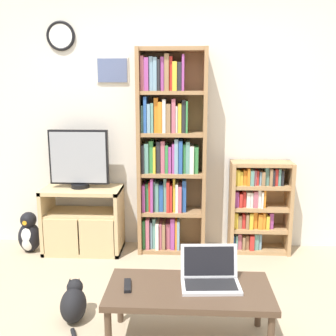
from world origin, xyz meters
TOP-DOWN VIEW (x-y plane):
  - wall_back at (-0.01, 1.81)m, footprint 5.89×0.09m
  - tv_stand at (-0.91, 1.53)m, footprint 0.77×0.42m
  - television at (-0.93, 1.56)m, footprint 0.59×0.18m
  - bookshelf_tall at (-0.05, 1.63)m, footprint 0.67×0.31m
  - bookshelf_short at (0.84, 1.64)m, footprint 0.60×0.27m
  - coffee_table at (0.16, 0.11)m, footprint 1.06×0.50m
  - laptop at (0.29, 0.17)m, footprint 0.39×0.29m
  - remote_near_laptop at (-0.24, 0.10)m, footprint 0.07×0.16m
  - cat at (-0.66, 0.32)m, footprint 0.22×0.44m
  - penguin_figurine at (-1.46, 1.48)m, footprint 0.22×0.20m

SIDE VIEW (x-z plane):
  - cat at x=-0.66m, z-range -0.02..0.28m
  - penguin_figurine at x=-1.46m, z-range -0.02..0.40m
  - tv_stand at x=-0.91m, z-range 0.00..0.66m
  - coffee_table at x=0.16m, z-range 0.15..0.54m
  - remote_near_laptop at x=-0.24m, z-range 0.39..0.41m
  - laptop at x=0.29m, z-range 0.33..0.57m
  - bookshelf_short at x=0.84m, z-range 0.01..0.94m
  - television at x=-0.93m, z-range 0.66..1.24m
  - bookshelf_tall at x=-0.05m, z-range 0.00..2.00m
  - wall_back at x=-0.01m, z-range 0.00..2.60m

